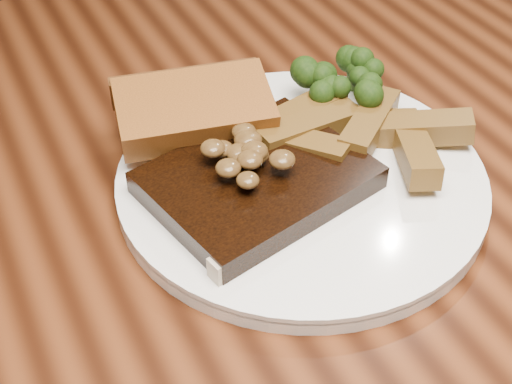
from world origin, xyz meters
TOP-DOWN VIEW (x-y plane):
  - dining_table at (0.00, 0.00)m, footprint 1.60×0.90m
  - plate at (0.06, 0.02)m, footprint 0.33×0.33m
  - steak at (0.02, 0.02)m, footprint 0.18×0.15m
  - steak_bone at (0.02, -0.04)m, footprint 0.14×0.04m
  - mushroom_pile at (0.01, 0.02)m, footprint 0.06×0.06m
  - garlic_bread at (-0.00, 0.09)m, footprint 0.14×0.09m
  - potato_wedges at (0.11, 0.03)m, footprint 0.12×0.12m
  - broccoli_cluster at (0.13, 0.08)m, footprint 0.07×0.07m

SIDE VIEW (x-z plane):
  - dining_table at x=0.00m, z-range 0.28..1.03m
  - plate at x=0.06m, z-range 0.75..0.76m
  - steak_bone at x=0.02m, z-range 0.76..0.78m
  - steak at x=0.02m, z-range 0.76..0.79m
  - potato_wedges at x=0.11m, z-range 0.76..0.79m
  - garlic_bread at x=0.00m, z-range 0.76..0.79m
  - broccoli_cluster at x=0.13m, z-range 0.76..0.80m
  - mushroom_pile at x=0.01m, z-range 0.79..0.81m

